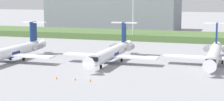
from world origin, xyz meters
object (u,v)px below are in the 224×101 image
object	(u,v)px
antenna_mast	(133,7)
safety_cone_mid_marker	(75,79)
regional_jet_second	(13,51)
regional_jet_third	(112,52)
safety_cone_front_marker	(57,78)
regional_jet_fourth	(214,54)
safety_cone_rear_marker	(90,80)

from	to	relation	value
antenna_mast	safety_cone_mid_marker	size ratio (longest dim) A/B	51.17
regional_jet_second	regional_jet_third	size ratio (longest dim) A/B	1.00
safety_cone_front_marker	regional_jet_fourth	bearing A→B (deg)	41.42
regional_jet_second	safety_cone_front_marker	size ratio (longest dim) A/B	56.36
regional_jet_fourth	antenna_mast	size ratio (longest dim) A/B	1.10
regional_jet_second	safety_cone_rear_marker	world-z (taller)	regional_jet_second
safety_cone_rear_marker	regional_jet_fourth	bearing A→B (deg)	49.71
safety_cone_rear_marker	safety_cone_mid_marker	bearing A→B (deg)	176.38
safety_cone_rear_marker	regional_jet_third	bearing A→B (deg)	96.26
regional_jet_third	safety_cone_mid_marker	distance (m)	20.46
regional_jet_fourth	safety_cone_mid_marker	size ratio (longest dim) A/B	56.36
safety_cone_mid_marker	antenna_mast	bearing A→B (deg)	94.60
regional_jet_second	regional_jet_fourth	size ratio (longest dim) A/B	1.00
antenna_mast	safety_cone_front_marker	distance (m)	64.74
regional_jet_third	regional_jet_fourth	distance (m)	23.81
regional_jet_third	regional_jet_fourth	world-z (taller)	same
regional_jet_second	antenna_mast	world-z (taller)	antenna_mast
regional_jet_second	antenna_mast	bearing A→B (deg)	70.43
safety_cone_mid_marker	safety_cone_rear_marker	distance (m)	3.17
safety_cone_mid_marker	safety_cone_rear_marker	world-z (taller)	same
regional_jet_fourth	safety_cone_front_marker	size ratio (longest dim) A/B	56.36
regional_jet_second	safety_cone_rear_marker	size ratio (longest dim) A/B	56.36
regional_jet_third	regional_jet_fourth	bearing A→B (deg)	10.71
regional_jet_third	safety_cone_rear_marker	bearing A→B (deg)	-83.74
regional_jet_fourth	safety_cone_mid_marker	distance (m)	34.77
regional_jet_second	safety_cone_rear_marker	xyz separation A→B (m)	(25.75, -14.72, -2.26)
safety_cone_front_marker	safety_cone_mid_marker	xyz separation A→B (m)	(3.84, 0.10, 0.00)
safety_cone_front_marker	safety_cone_mid_marker	world-z (taller)	same
regional_jet_fourth	safety_cone_front_marker	bearing A→B (deg)	-138.58
regional_jet_third	antenna_mast	bearing A→B (deg)	97.93
regional_jet_third	safety_cone_mid_marker	xyz separation A→B (m)	(-0.92, -20.32, -2.26)
regional_jet_second	safety_cone_mid_marker	bearing A→B (deg)	-32.73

